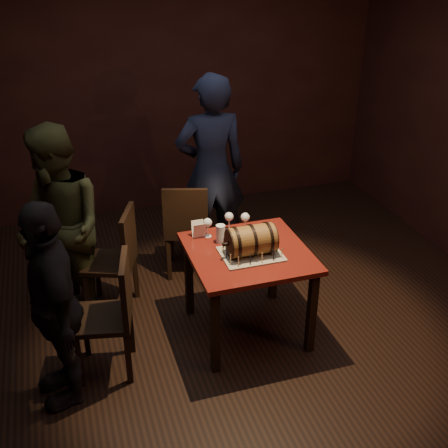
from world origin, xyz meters
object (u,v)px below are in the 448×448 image
Objects in this scene: wine_glass_left at (208,223)px; barrel_cake at (251,240)px; chair_back at (186,226)px; pint_of_ale at (221,234)px; wine_glass_right at (245,218)px; chair_left_front at (113,310)px; pub_table at (248,263)px; wine_glass_mid at (229,217)px; chair_left_rear at (118,256)px; person_back at (211,171)px; person_left_front at (54,305)px; person_left_rear at (60,228)px.

barrel_cake is at bearing -58.35° from wine_glass_left.
pint_of_ale is at bearing -84.02° from chair_back.
chair_left_front is at bearing -158.93° from wine_glass_right.
pub_table is 0.45m from wine_glass_left.
chair_back is at bearing 103.20° from barrel_cake.
barrel_cake reaches higher than wine_glass_mid.
wine_glass_left and wine_glass_mid have the same top height.
chair_left_rear is (-0.92, 0.68, -0.35)m from barrel_cake.
person_back is at bearing 32.17° from chair_left_rear.
chair_left_front is 0.47m from person_left_front.
chair_left_front is (-0.14, -0.75, 0.00)m from chair_left_rear.
chair_left_front is at bearing -173.13° from pub_table.
person_left_front is (-1.28, -0.46, -0.08)m from pint_of_ale.
person_left_rear is at bearing 158.48° from pint_of_ale.
pint_of_ale is 0.10× the size of person_left_front.
pub_table is 5.59× the size of wine_glass_left.
chair_left_rear is at bearing 155.59° from wine_glass_left.
pub_table is 5.59× the size of wine_glass_mid.
person_back reaches higher than wine_glass_left.
pint_of_ale is 1.00m from chair_left_front.
person_back reaches higher than wine_glass_mid.
barrel_cake is 0.38m from wine_glass_right.
barrel_cake reaches higher than pub_table.
barrel_cake is 1.12m from chair_left_front.
wine_glass_mid is 0.74m from chair_back.
wine_glass_left is 0.10× the size of person_left_rear.
chair_left_front is at bearing -126.38° from chair_back.
pint_of_ale is at bearing 101.70° from person_left_front.
chair_left_front is (-1.06, -0.13, -0.12)m from pub_table.
wine_glass_mid is 0.17× the size of chair_back.
barrel_cake is 2.71× the size of pint_of_ale.
person_back is (0.99, 0.62, 0.40)m from chair_left_rear.
pub_table is 1.07m from chair_left_front.
pint_of_ale is at bearing -60.65° from wine_glass_left.
barrel_cake is 1.52m from person_left_rear.
pub_table is 0.24m from barrel_cake.
chair_back is at bearing 27.79° from chair_left_rear.
pint_of_ale is 0.85m from chair_back.
person_left_front is (-0.10, -0.93, -0.08)m from person_left_rear.
wine_glass_mid and wine_glass_right have the same top height.
barrel_cake is at bearing -57.27° from pint_of_ale.
person_left_rear is (-1.18, 0.47, 0.01)m from pint_of_ale.
barrel_cake is 0.27× the size of person_left_front.
chair_back reaches higher than wine_glass_right.
pub_table is 0.31m from pint_of_ale.
wine_glass_right is 0.17× the size of chair_left_rear.
chair_back is at bearing 128.03° from person_left_front.
wine_glass_right is 0.09× the size of person_back.
person_left_rear is (-1.34, 0.65, 0.19)m from pub_table.
chair_back is at bearing 91.17° from wine_glass_left.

